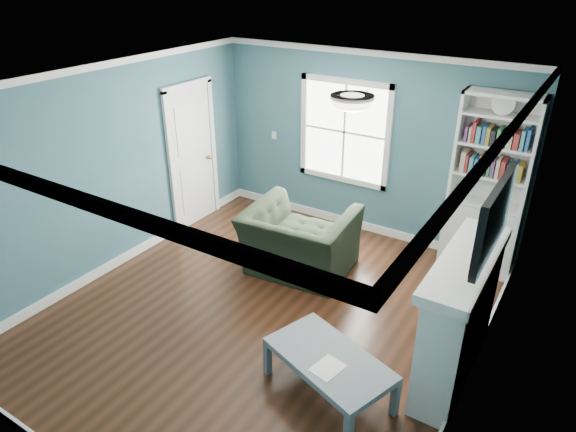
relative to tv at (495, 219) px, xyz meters
The scene contains 13 objects.
floor 2.80m from the tv, behind, with size 5.00×5.00×0.00m, color black.
room_walls 2.21m from the tv, behind, with size 5.00×5.00×5.00m.
trim 2.26m from the tv, behind, with size 4.50×5.00×2.60m.
window 3.40m from the tv, 137.57° to the left, with size 1.40×0.06×1.50m.
bookshelf 2.29m from the tv, 101.57° to the left, with size 0.90×0.35×2.31m.
fireplace 1.10m from the tv, behind, with size 0.44×1.58×1.30m.
tv is the anchor object (origin of this frame).
door 4.63m from the tv, 164.80° to the left, with size 0.12×0.98×2.17m.
ceiling_fixture 1.54m from the tv, behind, with size 0.38×0.38×0.15m.
light_switch 4.38m from the tv, 148.30° to the left, with size 0.08×0.01×0.12m, color white.
recliner 2.73m from the tv, 161.12° to the left, with size 1.31×0.85×1.14m, color black.
coffee_table 1.91m from the tv, 139.19° to the right, with size 1.32×0.99×0.43m.
paper_sheet 1.91m from the tv, 133.78° to the right, with size 0.22×0.28×0.00m, color white.
Camera 1 is at (2.76, -3.90, 3.63)m, focal length 32.00 mm.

